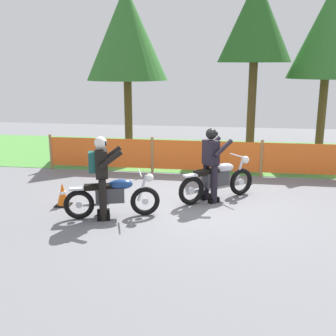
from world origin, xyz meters
name	(u,v)px	position (x,y,z in m)	size (l,w,h in m)	color
ground	(199,204)	(0.00, 0.00, -0.01)	(24.00, 24.00, 0.02)	slate
grass_verge	(210,154)	(0.00, 5.33, 0.01)	(24.00, 5.53, 0.01)	#4C8C3D
barrier_fence	(206,156)	(0.00, 2.57, 0.54)	(9.37, 0.08, 1.05)	#997547
tree_leftmost	(126,34)	(-2.98, 5.59, 4.08)	(2.83, 2.83, 5.67)	brown
tree_near_left	(256,21)	(1.35, 5.32, 4.42)	(2.39, 2.39, 5.80)	brown
tree_near_right	(329,34)	(3.78, 5.98, 4.03)	(2.61, 2.61, 5.51)	brown
motorcycle_lead	(218,180)	(0.40, 0.34, 0.48)	(1.70, 1.38, 0.99)	black
motorcycle_trailing	(113,196)	(-1.68, -1.13, 0.45)	(1.90, 0.81, 0.93)	black
rider_lead	(211,162)	(0.25, 0.21, 0.92)	(0.73, 0.72, 1.69)	black
rider_trailing	(101,173)	(-1.88, -1.19, 0.95)	(0.76, 0.66, 1.69)	black
traffic_cone	(63,194)	(-2.98, -0.61, 0.26)	(0.32, 0.32, 0.53)	black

